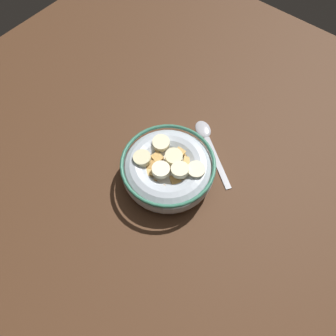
% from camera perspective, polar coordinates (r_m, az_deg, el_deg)
% --- Properties ---
extents(ground_plane, '(1.02, 1.02, 0.02)m').
position_cam_1_polar(ground_plane, '(0.59, 0.00, -1.92)').
color(ground_plane, '#472B19').
extents(cereal_bowl, '(0.15, 0.15, 0.06)m').
position_cam_1_polar(cereal_bowl, '(0.55, 0.01, -0.17)').
color(cereal_bowl, '#B2BCC6').
rests_on(cereal_bowl, ground_plane).
extents(spoon, '(0.13, 0.10, 0.01)m').
position_cam_1_polar(spoon, '(0.62, 6.65, 5.02)').
color(spoon, '#A5A5AD').
rests_on(spoon, ground_plane).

